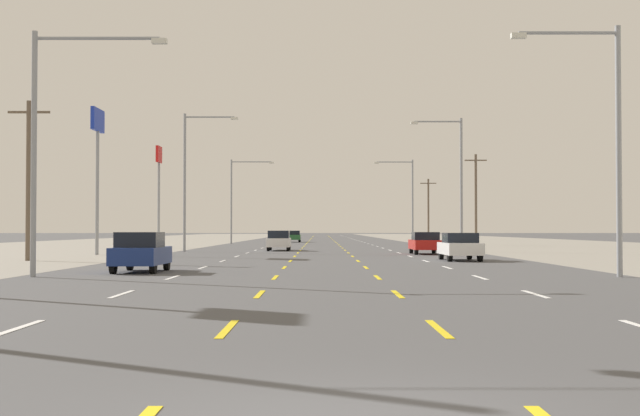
# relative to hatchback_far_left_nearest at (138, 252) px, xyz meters

# --- Properties ---
(ground_plane) EXTENTS (572.00, 572.00, 0.00)m
(ground_plane) POSITION_rel_hatchback_far_left_nearest_xyz_m (7.13, 40.26, -0.78)
(ground_plane) COLOR #4C4C4F
(lot_apron_left) EXTENTS (28.00, 440.00, 0.01)m
(lot_apron_left) POSITION_rel_hatchback_far_left_nearest_xyz_m (-17.62, 40.26, -0.78)
(lot_apron_left) COLOR gray
(lot_apron_left) RESTS_ON ground
(lot_apron_right) EXTENTS (28.00, 440.00, 0.01)m
(lot_apron_right) POSITION_rel_hatchback_far_left_nearest_xyz_m (31.88, 40.26, -0.78)
(lot_apron_right) COLOR gray
(lot_apron_right) RESTS_ON ground
(lane_markings) EXTENTS (10.64, 227.60, 0.01)m
(lane_markings) POSITION_rel_hatchback_far_left_nearest_xyz_m (7.13, 78.76, -0.78)
(lane_markings) COLOR white
(lane_markings) RESTS_ON ground
(signal_span_wire) EXTENTS (25.57, 0.53, 9.61)m
(signal_span_wire) POSITION_rel_hatchback_far_left_nearest_xyz_m (7.31, -16.06, 4.80)
(signal_span_wire) COLOR brown
(signal_span_wire) RESTS_ON ground
(hatchback_far_left_nearest) EXTENTS (1.72, 3.90, 1.54)m
(hatchback_far_left_nearest) POSITION_rel_hatchback_far_left_nearest_xyz_m (0.00, 0.00, 0.00)
(hatchback_far_left_nearest) COLOR navy
(hatchback_far_left_nearest) RESTS_ON ground
(sedan_far_right_near) EXTENTS (1.80, 4.50, 1.46)m
(sedan_far_right_near) POSITION_rel_hatchback_far_left_nearest_xyz_m (14.29, 12.12, -0.03)
(sedan_far_right_near) COLOR white
(sedan_far_right_near) RESTS_ON ground
(sedan_far_right_mid) EXTENTS (1.80, 4.50, 1.46)m
(sedan_far_right_mid) POSITION_rel_hatchback_far_left_nearest_xyz_m (13.88, 23.66, -0.03)
(sedan_far_right_mid) COLOR red
(sedan_far_right_mid) RESTS_ON ground
(hatchback_inner_left_midfar) EXTENTS (1.72, 3.90, 1.54)m
(hatchback_inner_left_midfar) POSITION_rel_hatchback_far_left_nearest_xyz_m (3.76, 32.49, 0.00)
(hatchback_inner_left_midfar) COLOR white
(hatchback_inner_left_midfar) RESTS_ON ground
(sedan_inner_left_far) EXTENTS (1.80, 4.50, 1.46)m
(sedan_inner_left_far) POSITION_rel_hatchback_far_left_nearest_xyz_m (3.55, 75.32, -0.03)
(sedan_inner_left_far) COLOR #235B2D
(sedan_inner_left_far) RESTS_ON ground
(pole_sign_left_row_1) EXTENTS (0.24, 2.60, 9.41)m
(pole_sign_left_row_1) POSITION_rel_hatchback_far_left_nearest_xyz_m (-7.43, 21.95, 6.50)
(pole_sign_left_row_1) COLOR gray
(pole_sign_left_row_1) RESTS_ON ground
(pole_sign_left_row_2) EXTENTS (0.24, 1.81, 8.98)m
(pole_sign_left_row_2) POSITION_rel_hatchback_far_left_nearest_xyz_m (-7.33, 42.38, 5.82)
(pole_sign_left_row_2) COLOR gray
(pole_sign_left_row_2) RESTS_ON ground
(streetlight_left_row_0) EXTENTS (4.70, 0.26, 8.55)m
(streetlight_left_row_0) POSITION_rel_hatchback_far_left_nearest_xyz_m (-2.46, -3.37, 4.30)
(streetlight_left_row_0) COLOR gray
(streetlight_left_row_0) RESTS_ON ground
(streetlight_right_row_0) EXTENTS (3.82, 0.26, 8.74)m
(streetlight_right_row_0) POSITION_rel_hatchback_far_left_nearest_xyz_m (16.88, -3.37, 4.30)
(streetlight_right_row_0) COLOR gray
(streetlight_right_row_0) RESTS_ON ground
(streetlight_left_row_1) EXTENTS (4.00, 0.26, 10.14)m
(streetlight_left_row_1) POSITION_rel_hatchback_far_left_nearest_xyz_m (-2.64, 29.60, 5.05)
(streetlight_left_row_1) COLOR gray
(streetlight_left_row_1) RESTS_ON ground
(streetlight_right_row_1) EXTENTS (3.80, 0.26, 9.81)m
(streetlight_right_row_1) POSITION_rel_hatchback_far_left_nearest_xyz_m (16.91, 29.60, 4.85)
(streetlight_right_row_1) COLOR gray
(streetlight_right_row_1) RESTS_ON ground
(streetlight_left_row_2) EXTENTS (4.86, 0.26, 9.44)m
(streetlight_left_row_2) POSITION_rel_hatchback_far_left_nearest_xyz_m (-2.48, 62.56, 4.79)
(streetlight_left_row_2) COLOR gray
(streetlight_left_row_2) RESTS_ON ground
(streetlight_right_row_2) EXTENTS (4.41, 0.26, 9.43)m
(streetlight_right_row_2) POSITION_rel_hatchback_far_left_nearest_xyz_m (16.80, 62.56, 4.73)
(streetlight_right_row_2) COLOR gray
(streetlight_right_row_2) RESTS_ON ground
(utility_pole_left_row_0) EXTENTS (2.20, 0.26, 8.39)m
(utility_pole_left_row_0) POSITION_rel_hatchback_far_left_nearest_xyz_m (-8.37, 11.73, 3.60)
(utility_pole_left_row_0) COLOR brown
(utility_pole_left_row_0) RESTS_ON ground
(utility_pole_right_row_1) EXTENTS (2.20, 0.26, 9.08)m
(utility_pole_right_row_1) POSITION_rel_hatchback_far_left_nearest_xyz_m (22.35, 51.58, 3.95)
(utility_pole_right_row_1) COLOR brown
(utility_pole_right_row_1) RESTS_ON ground
(utility_pole_right_row_2) EXTENTS (2.20, 0.26, 8.52)m
(utility_pole_right_row_2) POSITION_rel_hatchback_far_left_nearest_xyz_m (21.73, 83.75, 3.67)
(utility_pole_right_row_2) COLOR brown
(utility_pole_right_row_2) RESTS_ON ground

